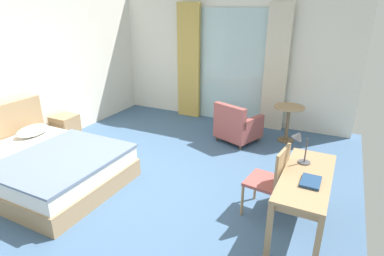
% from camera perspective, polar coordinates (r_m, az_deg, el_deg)
% --- Properties ---
extents(ground, '(5.89, 7.50, 0.10)m').
position_cam_1_polar(ground, '(4.83, -8.62, -11.31)').
color(ground, '#426084').
extents(wall_back, '(5.49, 0.12, 2.85)m').
position_cam_1_polar(wall_back, '(7.29, 6.60, 12.44)').
color(wall_back, white).
rests_on(wall_back, ground).
extents(wall_left, '(0.12, 7.10, 2.85)m').
position_cam_1_polar(wall_left, '(6.16, -30.81, 7.99)').
color(wall_left, white).
rests_on(wall_left, ground).
extents(balcony_glass_door, '(1.59, 0.02, 2.51)m').
position_cam_1_polar(balcony_glass_door, '(7.21, 7.14, 10.93)').
color(balcony_glass_door, silver).
rests_on(balcony_glass_door, ground).
extents(curtain_panel_left, '(0.55, 0.10, 2.62)m').
position_cam_1_polar(curtain_panel_left, '(7.49, -0.59, 11.91)').
color(curtain_panel_left, tan).
rests_on(curtain_panel_left, ground).
extents(curtain_panel_right, '(0.48, 0.10, 2.62)m').
position_cam_1_polar(curtain_panel_right, '(6.84, 15.03, 10.31)').
color(curtain_panel_right, beige).
rests_on(curtain_panel_right, ground).
extents(bed, '(2.23, 1.76, 1.05)m').
position_cam_1_polar(bed, '(5.25, -25.33, -6.25)').
color(bed, tan).
rests_on(bed, ground).
extents(nightstand, '(0.43, 0.42, 0.56)m').
position_cam_1_polar(nightstand, '(6.63, -21.98, -0.18)').
color(nightstand, tan).
rests_on(nightstand, ground).
extents(writing_desk, '(0.56, 1.42, 0.73)m').
position_cam_1_polar(writing_desk, '(3.90, 20.03, -9.26)').
color(writing_desk, tan).
rests_on(writing_desk, ground).
extents(desk_chair, '(0.49, 0.52, 0.95)m').
position_cam_1_polar(desk_chair, '(4.08, 14.29, -8.73)').
color(desk_chair, '#9E4C47').
rests_on(desk_chair, ground).
extents(desk_lamp, '(0.26, 0.18, 0.44)m').
position_cam_1_polar(desk_lamp, '(3.99, 19.02, -2.19)').
color(desk_lamp, '#4C4C51').
rests_on(desk_lamp, writing_desk).
extents(closed_book, '(0.21, 0.30, 0.03)m').
position_cam_1_polar(closed_book, '(3.71, 20.80, -9.11)').
color(closed_book, navy).
rests_on(closed_book, writing_desk).
extents(armchair_by_window, '(0.91, 0.91, 0.80)m').
position_cam_1_polar(armchair_by_window, '(6.22, 8.17, 0.35)').
color(armchair_by_window, '#9E4C47').
rests_on(armchair_by_window, ground).
extents(round_cafe_table, '(0.58, 0.58, 0.72)m').
position_cam_1_polar(round_cafe_table, '(6.42, 17.14, 2.09)').
color(round_cafe_table, tan).
rests_on(round_cafe_table, ground).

